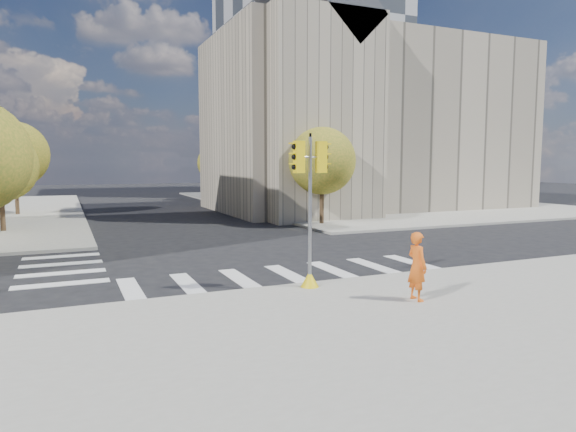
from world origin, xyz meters
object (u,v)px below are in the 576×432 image
object	(u,v)px
lamp_near	(302,153)
lamp_far	(239,156)
traffic_signal	(310,223)
photographer	(417,266)

from	to	relation	value
lamp_near	lamp_far	xyz separation A→B (m)	(0.00, 14.00, 0.00)
lamp_near	lamp_far	bearing A→B (deg)	90.00
traffic_signal	photographer	distance (m)	3.44
lamp_near	traffic_signal	distance (m)	20.58
lamp_near	traffic_signal	world-z (taller)	lamp_near
traffic_signal	photographer	world-z (taller)	traffic_signal
traffic_signal	lamp_near	bearing A→B (deg)	62.90
lamp_far	photographer	world-z (taller)	lamp_far
lamp_near	photographer	xyz separation A→B (m)	(-6.41, -21.16, -3.47)
lamp_near	lamp_far	world-z (taller)	same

